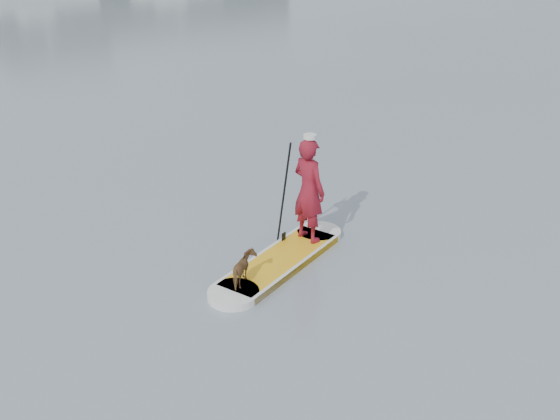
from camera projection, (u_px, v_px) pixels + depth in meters
ground at (96, 232)px, 11.53m from camera, size 140.00×140.00×0.00m
paddleboard at (280, 261)px, 10.39m from camera, size 3.19×1.55×0.12m
paddler at (309, 190)px, 10.64m from camera, size 0.48×0.70×1.85m
white_cap at (310, 137)px, 10.24m from camera, size 0.22×0.22×0.07m
dog at (244, 269)px, 9.54m from camera, size 0.63×0.57×0.50m
paddle at (284, 205)px, 10.68m from camera, size 0.12×0.29×2.00m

